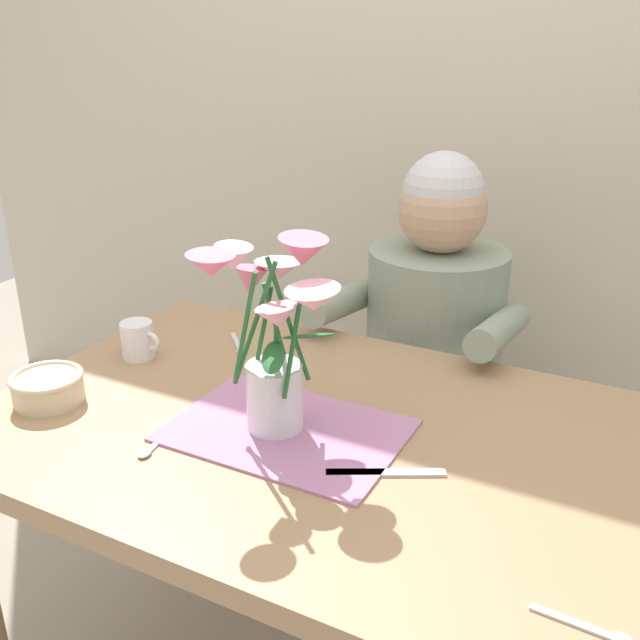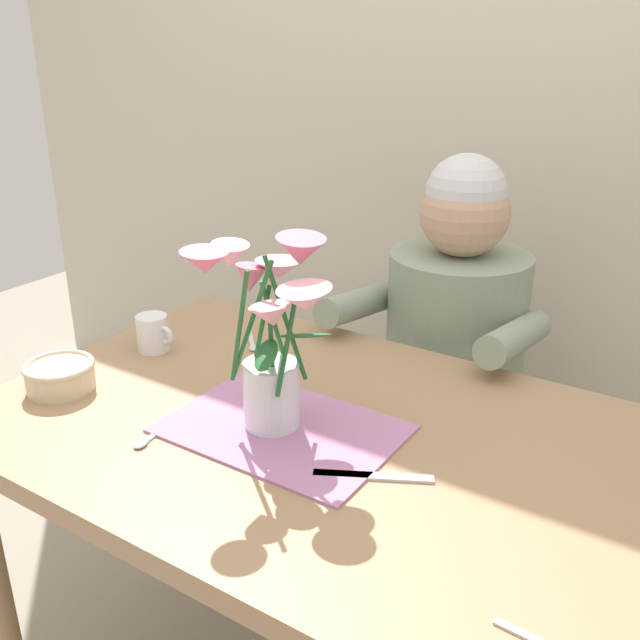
% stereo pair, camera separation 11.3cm
% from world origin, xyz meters
% --- Properties ---
extents(wood_panel_backdrop, '(4.00, 0.10, 2.50)m').
position_xyz_m(wood_panel_backdrop, '(0.00, 1.05, 1.25)').
color(wood_panel_backdrop, beige).
rests_on(wood_panel_backdrop, ground_plane).
extents(dining_table, '(1.20, 0.80, 0.74)m').
position_xyz_m(dining_table, '(0.00, 0.00, 0.64)').
color(dining_table, '#9E7A56').
rests_on(dining_table, ground_plane).
extents(seated_person, '(0.45, 0.47, 1.14)m').
position_xyz_m(seated_person, '(0.01, 0.62, 0.56)').
color(seated_person, '#4C4C56').
rests_on(seated_person, ground_plane).
extents(striped_placemat, '(0.40, 0.28, 0.00)m').
position_xyz_m(striped_placemat, '(-0.03, -0.04, 0.74)').
color(striped_placemat, '#B275A3').
rests_on(striped_placemat, dining_table).
extents(flower_vase, '(0.25, 0.25, 0.34)m').
position_xyz_m(flower_vase, '(-0.05, -0.05, 0.93)').
color(flower_vase, silver).
rests_on(flower_vase, dining_table).
extents(ceramic_bowl, '(0.14, 0.14, 0.06)m').
position_xyz_m(ceramic_bowl, '(-0.49, -0.16, 0.77)').
color(ceramic_bowl, beige).
rests_on(ceramic_bowl, dining_table).
extents(dinner_knife, '(0.18, 0.10, 0.00)m').
position_xyz_m(dinner_knife, '(0.17, -0.08, 0.74)').
color(dinner_knife, silver).
rests_on(dinner_knife, dining_table).
extents(ceramic_mug, '(0.09, 0.07, 0.08)m').
position_xyz_m(ceramic_mug, '(-0.47, 0.07, 0.78)').
color(ceramic_mug, silver).
rests_on(ceramic_mug, dining_table).
extents(spoon_0, '(0.09, 0.10, 0.01)m').
position_xyz_m(spoon_0, '(-0.30, 0.21, 0.74)').
color(spoon_0, silver).
rests_on(spoon_0, dining_table).
extents(spoon_2, '(0.03, 0.12, 0.01)m').
position_xyz_m(spoon_2, '(-0.21, -0.19, 0.74)').
color(spoon_2, silver).
rests_on(spoon_2, dining_table).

